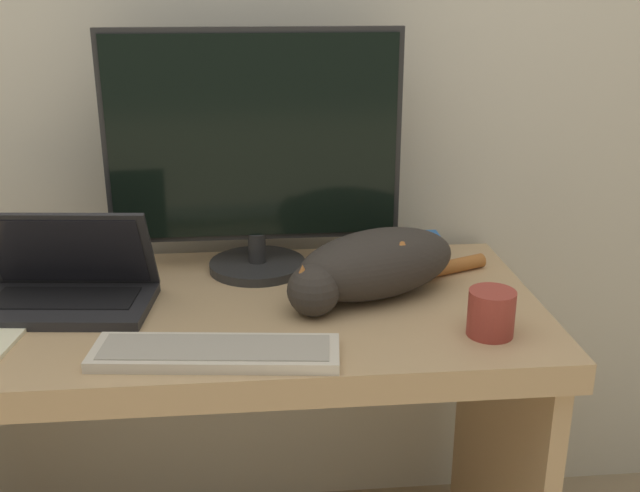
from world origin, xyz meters
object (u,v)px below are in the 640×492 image
Objects in this scene: monitor at (254,152)px; external_keyboard at (216,352)px; laptop at (65,288)px; coffee_mug at (491,313)px; cat at (372,264)px.

external_keyboard is at bearing -100.69° from monitor.
external_keyboard is (-0.08, -0.42, -0.26)m from monitor.
coffee_mug is (0.82, -0.20, 0.00)m from laptop.
cat is (0.32, 0.24, 0.06)m from external_keyboard.
laptop is 0.40m from external_keyboard.
laptop is at bearing 166.00° from coffee_mug.
external_keyboard is (0.31, -0.25, -0.03)m from laptop.
coffee_mug is (0.19, -0.19, -0.03)m from cat.
monitor is 0.36m from cat.
coffee_mug is at bearing 11.30° from external_keyboard.
coffee_mug reaches higher than external_keyboard.
laptop is at bearing -156.15° from monitor.
laptop is 0.63m from cat.
external_keyboard is 0.51m from coffee_mug.
external_keyboard is 5.05× the size of coffee_mug.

